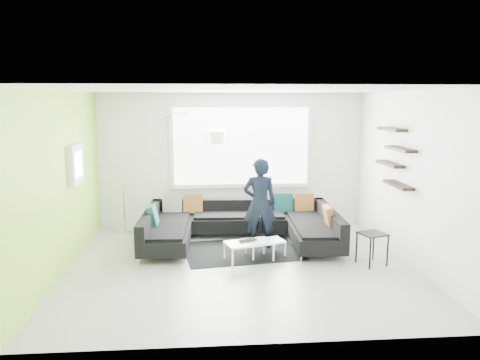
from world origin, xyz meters
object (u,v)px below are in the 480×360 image
Objects in this scene: sectional_sofa at (240,227)px; arc_lamp at (122,173)px; laptop at (249,241)px; side_table at (372,249)px; person at (260,203)px; coffee_table at (257,249)px.

sectional_sofa is 2.67m from arc_lamp.
laptop is at bearing -83.23° from sectional_sofa.
sectional_sofa is at bearing 148.63° from side_table.
arc_lamp reaches higher than sectional_sofa.
laptop is at bearing 70.98° from person.
sectional_sofa is at bearing 89.08° from coffee_table.
arc_lamp reaches higher than side_table.
laptop is at bearing -48.02° from arc_lamp.
person reaches higher than sectional_sofa.
side_table is 2.08m from person.
person is (0.33, -0.21, 0.48)m from sectional_sofa.
person reaches higher than side_table.
sectional_sofa is 0.62m from person.
sectional_sofa is 3.63× the size of coffee_table.
arc_lamp reaches higher than person.
side_table is at bearing -29.14° from sectional_sofa.
laptop is (2.36, -1.97, -0.87)m from arc_lamp.
arc_lamp is 5.00m from side_table.
arc_lamp is at bearing 116.99° from laptop.
side_table is at bearing 150.40° from person.
coffee_table is 0.41× the size of arc_lamp.
arc_lamp is 3.19m from laptop.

